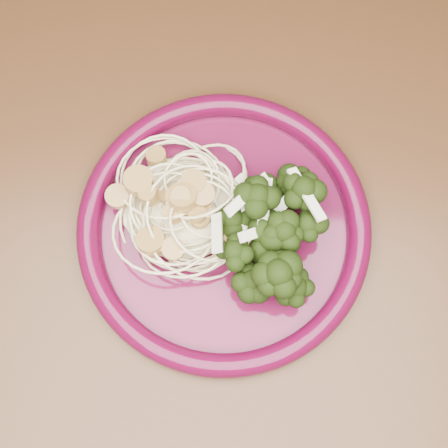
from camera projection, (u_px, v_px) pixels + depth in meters
name	position (u px, v px, depth m)	size (l,w,h in m)	color
dining_table	(236.00, 326.00, 0.62)	(1.20, 0.80, 0.75)	#472814
dinner_plate	(224.00, 228.00, 0.54)	(0.34, 0.34, 0.02)	#4C0C27
spaghetti_pile	(182.00, 204.00, 0.54)	(0.11, 0.10, 0.02)	beige
scallop_cluster	(180.00, 191.00, 0.51)	(0.12, 0.12, 0.04)	#B08541
broccoli_pile	(277.00, 247.00, 0.52)	(0.08, 0.14, 0.05)	black
onion_garnish	(280.00, 237.00, 0.49)	(0.06, 0.09, 0.04)	#EDEBCA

